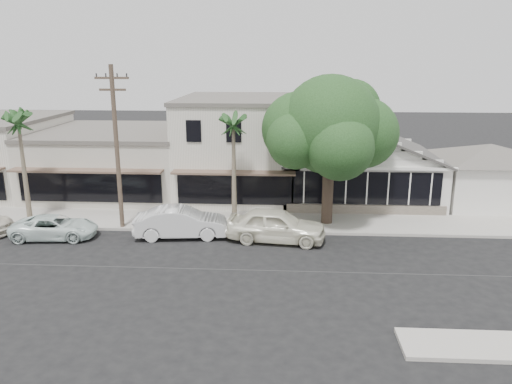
# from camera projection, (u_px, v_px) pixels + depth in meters

# --- Properties ---
(ground) EXTENTS (140.00, 140.00, 0.00)m
(ground) POSITION_uv_depth(u_px,v_px,m) (282.00, 271.00, 22.51)
(ground) COLOR black
(ground) RESTS_ON ground
(sidewalk_north) EXTENTS (90.00, 3.50, 0.15)m
(sidewalk_north) POSITION_uv_depth(u_px,v_px,m) (148.00, 219.00, 29.46)
(sidewalk_north) COLOR #9E9991
(sidewalk_north) RESTS_ON ground
(corner_shop) EXTENTS (10.40, 8.60, 5.10)m
(corner_shop) POSITION_uv_depth(u_px,v_px,m) (358.00, 161.00, 33.56)
(corner_shop) COLOR silver
(corner_shop) RESTS_ON ground
(side_cottage) EXTENTS (6.00, 6.00, 3.00)m
(side_cottage) POSITION_uv_depth(u_px,v_px,m) (487.00, 182.00, 32.44)
(side_cottage) COLOR silver
(side_cottage) RESTS_ON ground
(row_building_near) EXTENTS (8.00, 10.00, 6.50)m
(row_building_near) POSITION_uv_depth(u_px,v_px,m) (241.00, 148.00, 34.85)
(row_building_near) COLOR silver
(row_building_near) RESTS_ON ground
(row_building_midnear) EXTENTS (10.00, 10.00, 4.20)m
(row_building_midnear) POSITION_uv_depth(u_px,v_px,m) (116.00, 162.00, 35.67)
(row_building_midnear) COLOR beige
(row_building_midnear) RESTS_ON ground
(utility_pole) EXTENTS (1.80, 0.24, 9.00)m
(utility_pole) POSITION_uv_depth(u_px,v_px,m) (117.00, 145.00, 26.80)
(utility_pole) COLOR brown
(utility_pole) RESTS_ON ground
(car_0) EXTENTS (5.34, 2.66, 1.75)m
(car_0) POSITION_uv_depth(u_px,v_px,m) (276.00, 225.00, 25.99)
(car_0) COLOR silver
(car_0) RESTS_ON ground
(car_1) EXTENTS (5.11, 2.28, 1.63)m
(car_1) POSITION_uv_depth(u_px,v_px,m) (181.00, 222.00, 26.60)
(car_1) COLOR silver
(car_1) RESTS_ON ground
(car_2) EXTENTS (4.57, 2.39, 1.23)m
(car_2) POSITION_uv_depth(u_px,v_px,m) (55.00, 227.00, 26.48)
(car_2) COLOR silver
(car_2) RESTS_ON ground
(shade_tree) EXTENTS (7.66, 6.93, 8.50)m
(shade_tree) POSITION_uv_depth(u_px,v_px,m) (329.00, 127.00, 27.54)
(shade_tree) COLOR #413327
(shade_tree) RESTS_ON ground
(palm_east) EXTENTS (2.54, 2.54, 6.75)m
(palm_east) POSITION_uv_depth(u_px,v_px,m) (233.00, 124.00, 27.50)
(palm_east) COLOR #726651
(palm_east) RESTS_ON ground
(palm_mid) EXTENTS (2.81, 2.81, 6.87)m
(palm_mid) POSITION_uv_depth(u_px,v_px,m) (18.00, 122.00, 27.62)
(palm_mid) COLOR #726651
(palm_mid) RESTS_ON ground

